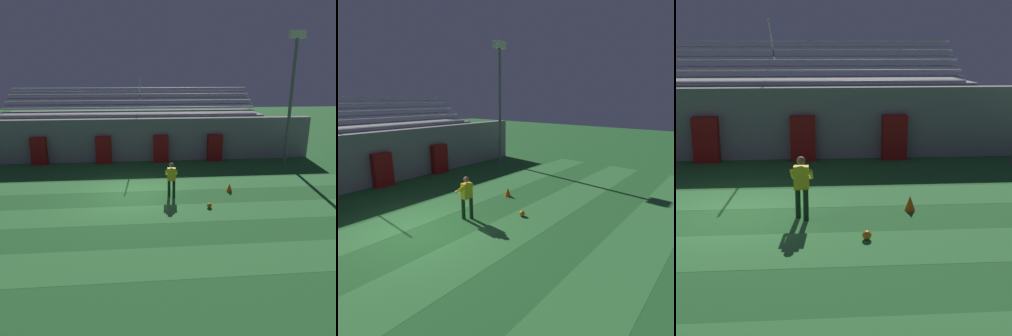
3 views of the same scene
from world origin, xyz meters
TOP-DOWN VIEW (x-y plane):
  - ground_plane at (0.00, 0.00)m, footprint 80.00×80.00m
  - turf_stripe_near at (0.00, -6.00)m, footprint 28.00×1.83m
  - turf_stripe_mid at (0.00, -2.34)m, footprint 28.00×1.83m
  - turf_stripe_far at (0.00, 1.32)m, footprint 28.00×1.83m
  - back_wall at (0.00, 6.50)m, footprint 24.00×0.60m
  - padding_pillar_gate_left at (-1.85, 5.95)m, footprint 0.97×0.44m
  - padding_pillar_gate_right at (1.85, 5.95)m, footprint 0.97×0.44m
  - padding_pillar_far_left at (-5.90, 5.95)m, footprint 0.97×0.44m
  - padding_pillar_far_right at (5.43, 5.95)m, footprint 0.97×0.44m
  - bleacher_stand at (0.00, 8.84)m, footprint 18.00×4.05m
  - floodlight_pole at (9.85, 4.91)m, footprint 0.90×0.36m
  - goalkeeper at (1.91, -0.42)m, footprint 0.60×0.59m
  - soccer_ball at (3.43, -1.90)m, footprint 0.22×0.22m
  - traffic_cone at (4.83, -0.00)m, footprint 0.30×0.30m

SIDE VIEW (x-z plane):
  - ground_plane at x=0.00m, z-range 0.00..0.00m
  - turf_stripe_near at x=0.00m, z-range 0.00..0.01m
  - turf_stripe_mid at x=0.00m, z-range 0.00..0.01m
  - turf_stripe_far at x=0.00m, z-range 0.00..0.01m
  - soccer_ball at x=3.43m, z-range 0.00..0.22m
  - traffic_cone at x=4.83m, z-range 0.00..0.42m
  - padding_pillar_gate_left at x=-1.85m, z-range 0.00..1.76m
  - padding_pillar_gate_right at x=1.85m, z-range 0.00..1.76m
  - padding_pillar_far_left at x=-5.90m, z-range 0.00..1.76m
  - padding_pillar_far_right at x=5.43m, z-range 0.00..1.76m
  - goalkeeper at x=1.91m, z-range 0.12..1.79m
  - back_wall at x=0.00m, z-range 0.00..2.80m
  - bleacher_stand at x=0.00m, z-range -1.21..4.22m
  - floodlight_pole at x=9.85m, z-range 1.06..9.12m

